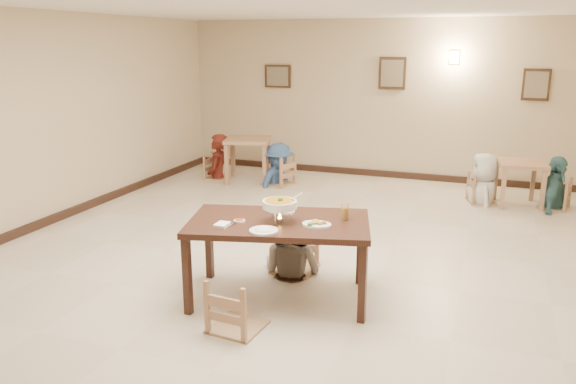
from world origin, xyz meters
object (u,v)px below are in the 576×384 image
at_px(main_table, 279,228).
at_px(drink_glass, 345,213).
at_px(bg_table_right, 520,170).
at_px(bg_diner_a, 217,134).
at_px(bg_chair_rr, 556,180).
at_px(main_diner, 292,206).
at_px(bg_diner_c, 486,153).
at_px(bg_diner_d, 559,156).
at_px(chair_near, 236,280).
at_px(curry_warmer, 280,205).
at_px(bg_chair_ll, 217,155).
at_px(bg_diner_b, 278,143).
at_px(bg_table_left, 248,146).
at_px(chair_far, 295,229).
at_px(bg_chair_lr, 278,157).
at_px(bg_chair_rl, 484,176).

distance_m(main_table, drink_glass, 0.68).
bearing_deg(bg_table_right, bg_diner_a, -179.75).
xyz_separation_m(bg_table_right, bg_chair_rr, (0.54, 0.01, -0.12)).
distance_m(main_diner, bg_table_right, 4.62).
xyz_separation_m(bg_diner_c, bg_diner_d, (1.07, 0.06, 0.01)).
xyz_separation_m(chair_near, bg_diner_c, (1.99, 5.22, 0.35)).
bearing_deg(curry_warmer, bg_table_right, 62.62).
height_order(bg_table_right, bg_chair_ll, bg_chair_ll).
xyz_separation_m(bg_diner_b, bg_diner_c, (3.59, 0.02, 0.05)).
distance_m(bg_table_left, bg_diner_a, 0.66).
xyz_separation_m(chair_far, bg_table_left, (-2.28, 3.80, 0.18)).
distance_m(main_table, main_diner, 0.67).
bearing_deg(bg_diner_a, bg_table_right, 77.33).
relative_size(curry_warmer, bg_diner_d, 0.23).
distance_m(drink_glass, bg_table_right, 4.66).
bearing_deg(drink_glass, bg_chair_ll, 130.30).
height_order(bg_chair_lr, bg_diner_c, bg_diner_c).
bearing_deg(bg_diner_a, bg_chair_ll, -147.92).
distance_m(bg_table_right, bg_diner_d, 0.60).
bearing_deg(bg_table_right, curry_warmer, -117.38).
height_order(drink_glass, bg_chair_lr, bg_chair_lr).
height_order(main_table, bg_table_left, main_table).
relative_size(main_table, bg_diner_a, 1.14).
relative_size(main_table, bg_chair_rr, 2.16).
relative_size(curry_warmer, bg_diner_a, 0.22).
bearing_deg(chair_far, bg_diner_c, 64.96).
bearing_deg(drink_glass, chair_far, 144.73).
bearing_deg(bg_chair_rr, drink_glass, -13.05).
height_order(chair_far, curry_warmer, curry_warmer).
bearing_deg(bg_table_left, bg_chair_ll, -177.35).
height_order(chair_near, bg_chair_rl, chair_near).
bearing_deg(main_table, bg_table_right, 47.97).
bearing_deg(bg_chair_lr, bg_diner_a, -75.78).
bearing_deg(bg_chair_lr, chair_near, 33.39).
bearing_deg(curry_warmer, bg_chair_ll, 123.65).
xyz_separation_m(curry_warmer, bg_diner_b, (-1.76, 4.51, -0.24)).
relative_size(bg_table_left, bg_chair_lr, 0.97).
xyz_separation_m(curry_warmer, bg_diner_d, (2.91, 4.59, -0.18)).
height_order(curry_warmer, bg_diner_d, bg_diner_d).
height_order(chair_near, bg_table_left, chair_near).
distance_m(bg_table_right, bg_diner_a, 5.42).
height_order(main_table, bg_chair_lr, bg_chair_lr).
distance_m(main_diner, bg_diner_b, 4.15).
distance_m(drink_glass, bg_diner_c, 4.42).
xyz_separation_m(curry_warmer, bg_chair_lr, (-1.76, 4.51, -0.49)).
relative_size(chair_far, bg_chair_lr, 0.95).
relative_size(chair_far, main_diner, 0.63).
bearing_deg(drink_glass, main_diner, 150.09).
distance_m(chair_far, drink_glass, 0.95).
xyz_separation_m(bg_table_left, bg_table_right, (4.77, -0.01, -0.10)).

